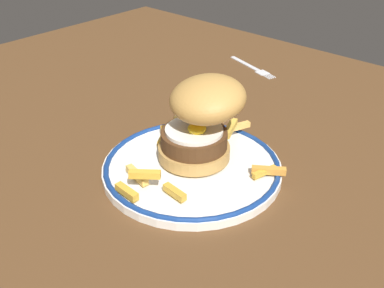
{
  "coord_description": "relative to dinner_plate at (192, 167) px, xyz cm",
  "views": [
    {
      "loc": [
        42.11,
        -43.77,
        37.05
      ],
      "look_at": [
        5.82,
        -3.61,
        4.6
      ],
      "focal_mm": 43.19,
      "sensor_mm": 36.0,
      "label": 1
    }
  ],
  "objects": [
    {
      "name": "ground_plane",
      "position": [
        -5.82,
        3.61,
        -2.84
      ],
      "size": [
        131.93,
        108.64,
        4.0
      ],
      "primitive_type": "cube",
      "color": "#51341C"
    },
    {
      "name": "dinner_plate",
      "position": [
        0.0,
        0.0,
        0.0
      ],
      "size": [
        25.2,
        25.2,
        1.6
      ],
      "color": "white",
      "rests_on": "ground_plane"
    },
    {
      "name": "burger",
      "position": [
        -0.1,
        2.09,
        6.86
      ],
      "size": [
        12.05,
        12.67,
        12.37
      ],
      "color": "#B08343",
      "rests_on": "dinner_plate"
    },
    {
      "name": "fries_pile",
      "position": [
        -0.84,
        1.09,
        1.64
      ],
      "size": [
        22.27,
        24.51,
        2.97
      ],
      "color": "gold",
      "rests_on": "dinner_plate"
    },
    {
      "name": "fork",
      "position": [
        -16.83,
        38.12,
        -0.66
      ],
      "size": [
        14.16,
        5.59,
        0.36
      ],
      "color": "silver",
      "rests_on": "ground_plane"
    }
  ]
}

